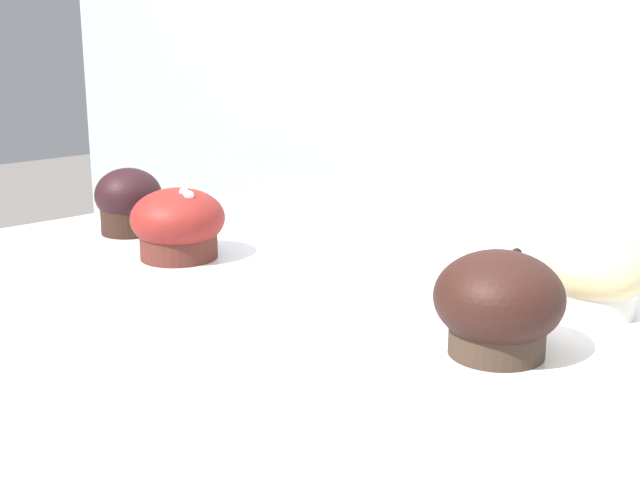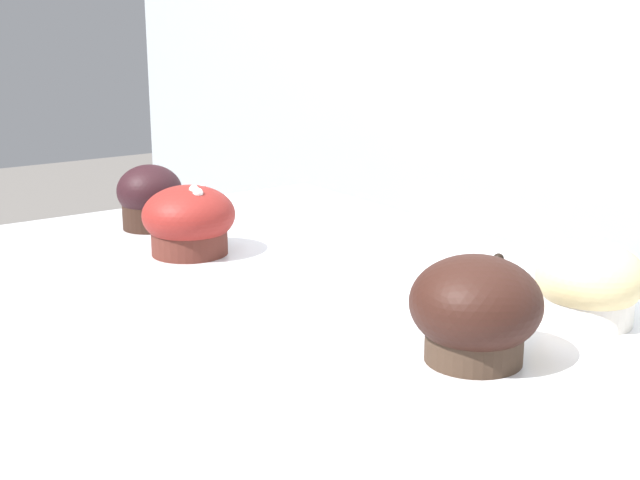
% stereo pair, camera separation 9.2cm
% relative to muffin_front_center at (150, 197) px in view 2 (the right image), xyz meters
% --- Properties ---
extents(muffin_front_center, '(0.08, 0.08, 0.08)m').
position_rel_muffin_front_center_xyz_m(muffin_front_center, '(0.00, 0.00, 0.00)').
color(muffin_front_center, black).
rests_on(muffin_front_center, display_counter).
extents(muffin_back_left, '(0.11, 0.11, 0.08)m').
position_rel_muffin_front_center_xyz_m(muffin_back_left, '(0.14, -0.01, -0.00)').
color(muffin_back_left, '#53251D').
rests_on(muffin_back_left, display_counter).
extents(muffin_back_right, '(0.10, 0.10, 0.08)m').
position_rel_muffin_front_center_xyz_m(muffin_back_right, '(0.55, 0.18, -0.00)').
color(muffin_back_right, silver).
rests_on(muffin_back_right, display_counter).
extents(muffin_front_left, '(0.11, 0.11, 0.09)m').
position_rel_muffin_front_center_xyz_m(muffin_front_left, '(0.56, 0.03, 0.00)').
color(muffin_front_left, '#402E22').
rests_on(muffin_front_left, display_counter).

